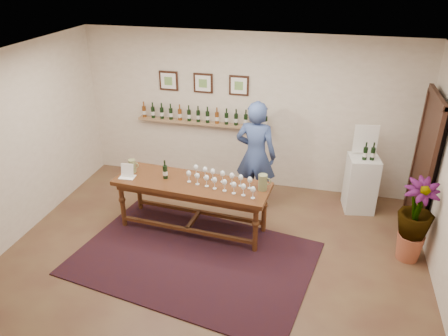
% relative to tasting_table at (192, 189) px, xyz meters
% --- Properties ---
extents(ground, '(6.00, 6.00, 0.00)m').
position_rel_tasting_table_xyz_m(ground, '(0.48, -0.72, -0.72)').
color(ground, '#532F24').
rests_on(ground, ground).
extents(room_shell, '(6.00, 6.00, 6.00)m').
position_rel_tasting_table_xyz_m(room_shell, '(2.60, 1.13, 0.40)').
color(room_shell, silver).
rests_on(room_shell, ground).
extents(rug, '(3.63, 2.72, 0.02)m').
position_rel_tasting_table_xyz_m(rug, '(0.24, -0.73, -0.71)').
color(rug, '#44160C').
rests_on(rug, ground).
extents(tasting_table, '(2.42, 0.92, 0.84)m').
position_rel_tasting_table_xyz_m(tasting_table, '(0.00, 0.00, 0.00)').
color(tasting_table, '#462411').
rests_on(tasting_table, ground).
extents(table_glasses, '(1.44, 0.62, 0.19)m').
position_rel_tasting_table_xyz_m(table_glasses, '(0.42, 0.01, 0.22)').
color(table_glasses, white).
rests_on(table_glasses, tasting_table).
extents(table_bottles, '(0.32, 0.20, 0.33)m').
position_rel_tasting_table_xyz_m(table_bottles, '(-0.43, 0.07, 0.29)').
color(table_bottles, black).
rests_on(table_bottles, tasting_table).
extents(pitcher_left, '(0.13, 0.13, 0.21)m').
position_rel_tasting_table_xyz_m(pitcher_left, '(-1.01, 0.10, 0.23)').
color(pitcher_left, olive).
rests_on(pitcher_left, tasting_table).
extents(pitcher_right, '(0.19, 0.19, 0.24)m').
position_rel_tasting_table_xyz_m(pitcher_right, '(1.08, 0.03, 0.25)').
color(pitcher_right, olive).
rests_on(pitcher_right, tasting_table).
extents(menu_card, '(0.24, 0.18, 0.21)m').
position_rel_tasting_table_xyz_m(menu_card, '(-1.01, -0.07, 0.23)').
color(menu_card, white).
rests_on(menu_card, tasting_table).
extents(display_pedestal, '(0.55, 0.55, 0.96)m').
position_rel_tasting_table_xyz_m(display_pedestal, '(2.55, 1.27, -0.23)').
color(display_pedestal, white).
rests_on(display_pedestal, ground).
extents(pedestal_bottles, '(0.31, 0.13, 0.30)m').
position_rel_tasting_table_xyz_m(pedestal_bottles, '(2.60, 1.21, 0.40)').
color(pedestal_bottles, black).
rests_on(pedestal_bottles, display_pedestal).
extents(info_sign, '(0.39, 0.08, 0.54)m').
position_rel_tasting_table_xyz_m(info_sign, '(2.53, 1.42, 0.51)').
color(info_sign, white).
rests_on(info_sign, display_pedestal).
extents(potted_plant, '(0.60, 0.60, 1.09)m').
position_rel_tasting_table_xyz_m(potted_plant, '(3.21, 0.03, -0.08)').
color(potted_plant, '#A95538').
rests_on(potted_plant, ground).
extents(person, '(0.73, 0.51, 1.88)m').
position_rel_tasting_table_xyz_m(person, '(0.80, 0.96, 0.23)').
color(person, '#35497F').
rests_on(person, ground).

